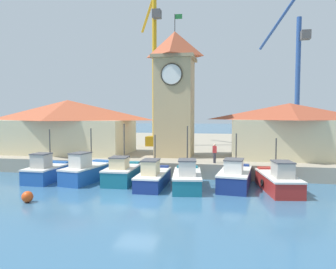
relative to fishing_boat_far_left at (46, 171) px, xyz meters
The scene contains 16 objects.
ground_plane 9.91m from the fishing_boat_far_left, 27.73° to the right, with size 300.00×300.00×0.00m, color #386689.
quay_wharf 24.51m from the fishing_boat_far_left, 69.09° to the left, with size 120.00×40.00×1.25m, color #9E937F.
fishing_boat_far_left is the anchor object (origin of this frame).
fishing_boat_left_outer 3.22m from the fishing_boat_far_left, ahead, with size 2.70×5.22×4.17m.
fishing_boat_left_inner 6.13m from the fishing_boat_far_left, ahead, with size 2.25×4.46×4.55m.
fishing_boat_mid_left 8.76m from the fishing_boat_far_left, ahead, with size 1.98×5.23×3.77m.
fishing_boat_center 11.32m from the fishing_boat_far_left, ahead, with size 2.56×5.20×4.46m.
fishing_boat_mid_right 14.66m from the fishing_boat_far_left, ahead, with size 2.68×5.37×3.89m.
fishing_boat_right_inner 17.60m from the fishing_boat_far_left, ahead, with size 2.75×5.49×3.62m.
clock_tower 13.58m from the fishing_boat_far_left, 39.91° to the left, with size 3.94×3.94×13.46m.
warehouse_left 9.14m from the fishing_boat_far_left, 106.01° to the left, with size 13.17×7.19×5.50m.
warehouse_right 21.27m from the fishing_boat_far_left, 21.50° to the left, with size 10.56×5.84×5.03m.
port_crane_near 19.43m from the fishing_boat_far_left, 74.09° to the left, with size 4.73×9.09×18.82m.
port_crane_far 28.81m from the fishing_boat_far_left, 38.65° to the left, with size 4.88×9.13×18.28m.
mooring_buoy 6.33m from the fishing_boat_far_left, 69.00° to the right, with size 0.69×0.69×0.69m, color #E54C19.
dock_worker_near_tower 13.64m from the fishing_boat_far_left, 15.98° to the left, with size 0.34×0.22×1.62m.
Camera 1 is at (5.43, -18.88, 5.39)m, focal length 35.00 mm.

